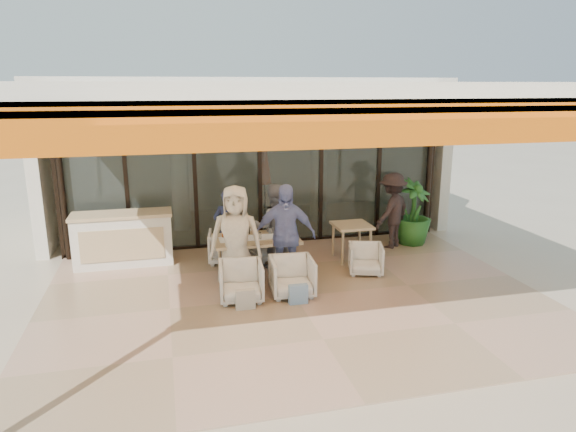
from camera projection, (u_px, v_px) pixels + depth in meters
name	position (u px, v px, depth m)	size (l,w,h in m)	color
ground	(295.00, 298.00, 8.37)	(70.00, 70.00, 0.00)	#C6B293
terrace_floor	(295.00, 297.00, 8.37)	(8.00, 6.00, 0.01)	tan
terrace_structure	(301.00, 94.00, 7.32)	(8.00, 6.00, 3.40)	silver
glass_storefront	(260.00, 172.00, 10.80)	(8.08, 0.10, 3.20)	#9EADA3
interior_block	(242.00, 132.00, 12.82)	(9.05, 3.62, 3.52)	silver
host_counter	(123.00, 239.00, 9.75)	(1.85, 0.65, 1.04)	silver
dining_table	(256.00, 241.00, 9.11)	(1.50, 0.90, 0.93)	#D4B481
chair_far_left	(226.00, 245.00, 9.98)	(0.67, 0.63, 0.69)	silver
chair_far_right	(268.00, 241.00, 10.17)	(0.69, 0.65, 0.71)	silver
chair_near_left	(241.00, 280.00, 8.19)	(0.69, 0.64, 0.71)	silver
chair_near_right	(292.00, 275.00, 8.39)	(0.69, 0.65, 0.71)	silver
diner_navy	(229.00, 231.00, 9.40)	(0.57, 0.37, 1.56)	#1B213C
diner_grey	(274.00, 226.00, 9.59)	(0.78, 0.61, 1.61)	slate
diner_cream	(236.00, 238.00, 8.53)	(0.87, 0.57, 1.79)	beige
diner_periwinkle	(285.00, 235.00, 8.73)	(1.04, 0.43, 1.78)	#6976AF
tote_bag_cream	(245.00, 300.00, 7.86)	(0.30, 0.10, 0.34)	silver
tote_bag_blue	(298.00, 295.00, 8.06)	(0.30, 0.10, 0.34)	#99BFD8
side_table	(352.00, 229.00, 9.99)	(0.70, 0.70, 0.74)	#D4B481
side_chair	(366.00, 258.00, 9.37)	(0.60, 0.56, 0.62)	silver
standing_woman	(392.00, 211.00, 10.75)	(1.04, 0.60, 1.62)	black
potted_palm	(413.00, 212.00, 11.02)	(0.80, 0.80, 1.43)	#1E5919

